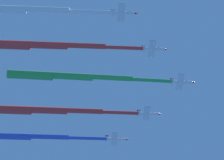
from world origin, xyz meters
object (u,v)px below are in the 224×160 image
Objects in this scene: jet_port_mid at (8,136)px; jet_port_inner at (46,110)px; jet_starboard_inner at (45,45)px; jet_lead at (68,76)px; jet_starboard_mid at (0,9)px.

jet_port_inner is at bearing 47.73° from jet_port_mid.
jet_starboard_inner is 45.46m from jet_port_mid.
jet_starboard_inner is 0.92× the size of jet_port_mid.
jet_lead reaches higher than jet_starboard_mid.
jet_port_mid is at bearing 178.64° from jet_starboard_mid.
jet_starboard_mid is at bearing -22.88° from jet_port_inner.
jet_starboard_inner is at bearing -1.33° from jet_port_inner.
jet_port_inner is at bearing 178.67° from jet_starboard_inner.
jet_starboard_mid is (26.52, -26.27, -1.27)m from jet_lead.
jet_port_mid is (-14.72, -16.19, 1.91)m from jet_port_inner.
jet_starboard_mid is (56.24, -1.34, -1.10)m from jet_port_mid.
jet_lead reaches higher than jet_starboard_inner.
jet_port_inner is at bearing -149.77° from jet_lead.
jet_port_inner is 0.92× the size of jet_port_mid.
jet_port_mid is at bearing -140.01° from jet_lead.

